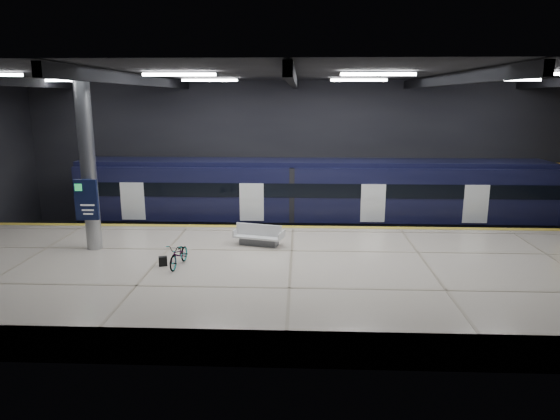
{
  "coord_description": "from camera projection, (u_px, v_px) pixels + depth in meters",
  "views": [
    {
      "loc": [
        0.33,
        -20.1,
        7.09
      ],
      "look_at": [
        -0.57,
        1.5,
        2.2
      ],
      "focal_mm": 32.0,
      "sensor_mm": 36.0,
      "label": 1
    }
  ],
  "objects": [
    {
      "name": "rails",
      "position": [
        294.0,
        232.0,
        26.5
      ],
      "size": [
        30.0,
        1.52,
        0.16
      ],
      "color": "gray",
      "rests_on": "ground"
    },
    {
      "name": "room_shell",
      "position": [
        293.0,
        133.0,
        19.9
      ],
      "size": [
        30.1,
        16.1,
        8.05
      ],
      "color": "black",
      "rests_on": "ground"
    },
    {
      "name": "info_column",
      "position": [
        88.0,
        166.0,
        19.5
      ],
      "size": [
        0.9,
        0.78,
        6.9
      ],
      "color": "#9EA0A5",
      "rests_on": "platform"
    },
    {
      "name": "pannier_bag",
      "position": [
        163.0,
        261.0,
        18.12
      ],
      "size": [
        0.34,
        0.26,
        0.35
      ],
      "primitive_type": "cube",
      "rotation": [
        0.0,
        0.0,
        0.3
      ],
      "color": "black",
      "rests_on": "platform"
    },
    {
      "name": "safety_strip",
      "position": [
        293.0,
        227.0,
        23.6
      ],
      "size": [
        30.0,
        0.4,
        0.01
      ],
      "primitive_type": "cube",
      "color": "gold",
      "rests_on": "platform"
    },
    {
      "name": "ground",
      "position": [
        292.0,
        268.0,
        21.16
      ],
      "size": [
        30.0,
        30.0,
        0.0
      ],
      "primitive_type": "plane",
      "color": "black",
      "rests_on": "ground"
    },
    {
      "name": "train",
      "position": [
        346.0,
        196.0,
        25.95
      ],
      "size": [
        29.4,
        2.84,
        3.79
      ],
      "color": "black",
      "rests_on": "ground"
    },
    {
      "name": "bicycle",
      "position": [
        179.0,
        254.0,
        18.03
      ],
      "size": [
        0.78,
        1.74,
        0.89
      ],
      "primitive_type": "imported",
      "rotation": [
        0.0,
        0.0,
        -0.12
      ],
      "color": "#99999E",
      "rests_on": "platform"
    },
    {
      "name": "bench",
      "position": [
        259.0,
        238.0,
        20.64
      ],
      "size": [
        2.17,
        1.33,
        0.89
      ],
      "rotation": [
        0.0,
        0.0,
        -0.26
      ],
      "color": "#595B60",
      "rests_on": "platform"
    },
    {
      "name": "platform",
      "position": [
        291.0,
        277.0,
        18.6
      ],
      "size": [
        30.0,
        11.0,
        1.1
      ],
      "primitive_type": "cube",
      "color": "beige",
      "rests_on": "ground"
    }
  ]
}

